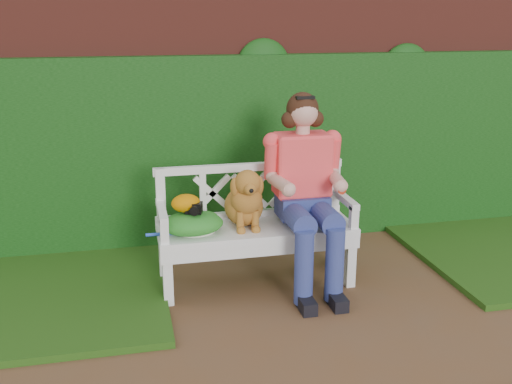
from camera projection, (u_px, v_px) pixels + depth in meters
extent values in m
plane|color=brown|center=(334.00, 322.00, 4.12)|extent=(60.00, 60.00, 0.00)
cube|color=maroon|center=(269.00, 118.00, 5.58)|extent=(10.00, 0.30, 2.20)
cube|color=#1D5419|center=(275.00, 150.00, 5.45)|extent=(10.00, 0.18, 1.70)
cube|color=black|center=(194.00, 208.00, 4.38)|extent=(0.14, 0.12, 0.08)
ellipsoid|color=#BE6F01|center=(186.00, 203.00, 4.39)|extent=(0.22, 0.16, 0.14)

